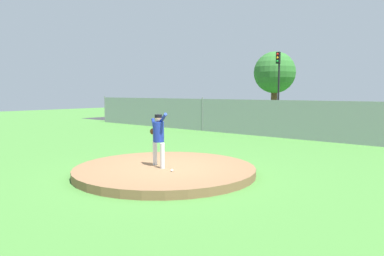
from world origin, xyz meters
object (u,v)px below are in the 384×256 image
(pitcher_youth, at_px, (158,135))
(parked_car_champagne, at_px, (289,116))
(baseball, at_px, (172,170))
(traffic_light_near, at_px, (278,75))

(pitcher_youth, relative_size, parked_car_champagne, 0.38)
(parked_car_champagne, bearing_deg, baseball, -75.36)
(traffic_light_near, bearing_deg, parked_car_champagne, -53.73)
(pitcher_youth, height_order, traffic_light_near, traffic_light_near)
(traffic_light_near, bearing_deg, baseball, -70.39)
(baseball, bearing_deg, parked_car_champagne, 104.64)
(pitcher_youth, bearing_deg, parked_car_champagne, 102.05)
(pitcher_youth, xyz_separation_m, baseball, (0.78, -0.25, -0.90))
(pitcher_youth, xyz_separation_m, parked_car_champagne, (-3.22, 15.08, -0.36))
(parked_car_champagne, distance_m, traffic_light_near, 5.61)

